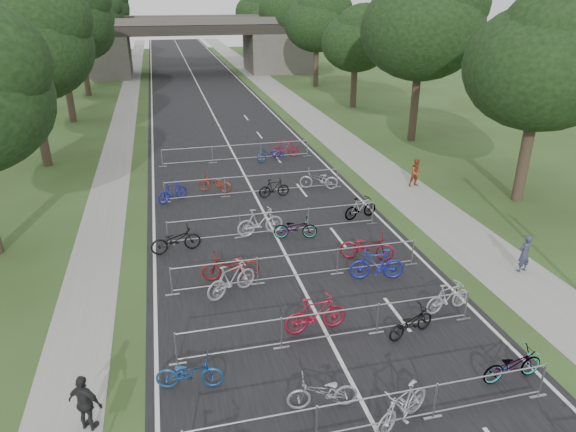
# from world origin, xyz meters

# --- Properties ---
(road) EXTENTS (11.00, 140.00, 0.01)m
(road) POSITION_xyz_m (0.00, 50.00, 0.01)
(road) COLOR black
(road) RESTS_ON ground
(sidewalk_right) EXTENTS (3.00, 140.00, 0.01)m
(sidewalk_right) POSITION_xyz_m (8.00, 50.00, 0.01)
(sidewalk_right) COLOR gray
(sidewalk_right) RESTS_ON ground
(sidewalk_left) EXTENTS (2.00, 140.00, 0.01)m
(sidewalk_left) POSITION_xyz_m (-7.50, 50.00, 0.01)
(sidewalk_left) COLOR gray
(sidewalk_left) RESTS_ON ground
(lane_markings) EXTENTS (0.12, 140.00, 0.00)m
(lane_markings) POSITION_xyz_m (0.00, 50.00, 0.00)
(lane_markings) COLOR silver
(lane_markings) RESTS_ON ground
(overpass_bridge) EXTENTS (31.00, 8.00, 7.05)m
(overpass_bridge) POSITION_xyz_m (0.00, 65.00, 3.53)
(overpass_bridge) COLOR #4E4B45
(overpass_bridge) RESTS_ON ground
(tree_right_0) EXTENTS (7.17, 7.17, 10.93)m
(tree_right_0) POSITION_xyz_m (13.11, 15.93, 6.92)
(tree_right_0) COLOR #33261C
(tree_right_0) RESTS_ON ground
(tree_left_1) EXTENTS (7.56, 7.56, 11.53)m
(tree_left_1) POSITION_xyz_m (-11.39, 27.93, 7.30)
(tree_left_1) COLOR #33261C
(tree_left_1) RESTS_ON ground
(tree_right_1) EXTENTS (8.18, 8.18, 12.47)m
(tree_right_1) POSITION_xyz_m (13.11, 27.93, 7.90)
(tree_right_1) COLOR #33261C
(tree_right_1) RESTS_ON ground
(tree_left_2) EXTENTS (8.40, 8.40, 12.81)m
(tree_left_2) POSITION_xyz_m (-11.39, 39.93, 8.12)
(tree_left_2) COLOR #33261C
(tree_left_2) RESTS_ON ground
(tree_right_2) EXTENTS (6.16, 6.16, 9.39)m
(tree_right_2) POSITION_xyz_m (13.11, 39.93, 5.95)
(tree_right_2) COLOR #33261C
(tree_right_2) RESTS_ON ground
(tree_left_3) EXTENTS (6.72, 6.72, 10.25)m
(tree_left_3) POSITION_xyz_m (-11.39, 51.93, 6.49)
(tree_left_3) COLOR #33261C
(tree_left_3) RESTS_ON ground
(tree_right_3) EXTENTS (7.17, 7.17, 10.93)m
(tree_right_3) POSITION_xyz_m (13.11, 51.93, 6.92)
(tree_right_3) COLOR #33261C
(tree_right_3) RESTS_ON ground
(tree_left_4) EXTENTS (7.56, 7.56, 11.53)m
(tree_left_4) POSITION_xyz_m (-11.39, 63.93, 7.30)
(tree_left_4) COLOR #33261C
(tree_left_4) RESTS_ON ground
(tree_right_4) EXTENTS (8.18, 8.18, 12.47)m
(tree_right_4) POSITION_xyz_m (13.11, 63.93, 7.90)
(tree_right_4) COLOR #33261C
(tree_right_4) RESTS_ON ground
(tree_left_5) EXTENTS (8.40, 8.40, 12.81)m
(tree_left_5) POSITION_xyz_m (-11.39, 75.93, 8.12)
(tree_left_5) COLOR #33261C
(tree_left_5) RESTS_ON ground
(tree_right_5) EXTENTS (6.16, 6.16, 9.39)m
(tree_right_5) POSITION_xyz_m (13.11, 75.93, 5.95)
(tree_right_5) COLOR #33261C
(tree_right_5) RESTS_ON ground
(tree_left_6) EXTENTS (6.72, 6.72, 10.25)m
(tree_left_6) POSITION_xyz_m (-11.39, 87.93, 6.49)
(tree_left_6) COLOR #33261C
(tree_left_6) RESTS_ON ground
(tree_right_6) EXTENTS (7.17, 7.17, 10.93)m
(tree_right_6) POSITION_xyz_m (13.11, 87.93, 6.92)
(tree_right_6) COLOR #33261C
(tree_right_6) RESTS_ON ground
(barrier_row_1) EXTENTS (9.70, 0.08, 1.10)m
(barrier_row_1) POSITION_xyz_m (0.00, 3.60, 0.55)
(barrier_row_1) COLOR #9C9FA4
(barrier_row_1) RESTS_ON ground
(barrier_row_2) EXTENTS (9.70, 0.08, 1.10)m
(barrier_row_2) POSITION_xyz_m (0.00, 7.20, 0.55)
(barrier_row_2) COLOR #9C9FA4
(barrier_row_2) RESTS_ON ground
(barrier_row_3) EXTENTS (9.70, 0.08, 1.10)m
(barrier_row_3) POSITION_xyz_m (0.00, 11.00, 0.55)
(barrier_row_3) COLOR #9C9FA4
(barrier_row_3) RESTS_ON ground
(barrier_row_4) EXTENTS (9.70, 0.08, 1.10)m
(barrier_row_4) POSITION_xyz_m (0.00, 15.00, 0.55)
(barrier_row_4) COLOR #9C9FA4
(barrier_row_4) RESTS_ON ground
(barrier_row_5) EXTENTS (9.70, 0.08, 1.10)m
(barrier_row_5) POSITION_xyz_m (0.00, 20.00, 0.55)
(barrier_row_5) COLOR #9C9FA4
(barrier_row_5) RESTS_ON ground
(barrier_row_6) EXTENTS (9.70, 0.08, 1.10)m
(barrier_row_6) POSITION_xyz_m (0.00, 26.00, 0.55)
(barrier_row_6) COLOR #9C9FA4
(barrier_row_6) RESTS_ON ground
(bike_5) EXTENTS (1.90, 0.85, 0.97)m
(bike_5) POSITION_xyz_m (-1.07, 4.61, 0.48)
(bike_5) COLOR #94949B
(bike_5) RESTS_ON ground
(bike_6) EXTENTS (1.97, 1.35, 1.16)m
(bike_6) POSITION_xyz_m (0.65, 3.60, 0.58)
(bike_6) COLOR #A5A5AD
(bike_6) RESTS_ON ground
(bike_7) EXTENTS (1.87, 0.74, 0.97)m
(bike_7) POSITION_xyz_m (4.30, 4.38, 0.48)
(bike_7) COLOR #9C9FA4
(bike_7) RESTS_ON ground
(bike_8) EXTENTS (1.91, 0.98, 0.96)m
(bike_8) POSITION_xyz_m (-4.30, 6.18, 0.48)
(bike_8) COLOR navy
(bike_8) RESTS_ON ground
(bike_9) EXTENTS (2.10, 0.73, 1.24)m
(bike_9) POSITION_xyz_m (-0.30, 7.78, 0.62)
(bike_9) COLOR maroon
(bike_9) RESTS_ON ground
(bike_10) EXTENTS (1.86, 1.12, 0.92)m
(bike_10) POSITION_xyz_m (2.50, 6.87, 0.46)
(bike_10) COLOR black
(bike_10) RESTS_ON ground
(bike_11) EXTENTS (1.82, 0.81, 1.06)m
(bike_11) POSITION_xyz_m (4.30, 7.80, 0.53)
(bike_11) COLOR #AEAEB6
(bike_11) RESTS_ON ground
(bike_12) EXTENTS (2.08, 1.45, 1.23)m
(bike_12) POSITION_xyz_m (-2.54, 10.53, 0.61)
(bike_12) COLOR #A5A5AD
(bike_12) RESTS_ON ground
(bike_13) EXTENTS (2.16, 0.87, 1.11)m
(bike_13) POSITION_xyz_m (-2.44, 11.60, 0.55)
(bike_13) COLOR maroon
(bike_13) RESTS_ON ground
(bike_14) EXTENTS (2.11, 0.98, 1.22)m
(bike_14) POSITION_xyz_m (2.83, 10.32, 0.61)
(bike_14) COLOR #1C249C
(bike_14) RESTS_ON ground
(bike_15) EXTENTS (2.27, 1.53, 1.13)m
(bike_15) POSITION_xyz_m (3.06, 11.85, 0.56)
(bike_15) COLOR maroon
(bike_15) RESTS_ON ground
(bike_16) EXTENTS (2.14, 1.04, 1.08)m
(bike_16) POSITION_xyz_m (-4.30, 14.33, 0.54)
(bike_16) COLOR black
(bike_16) RESTS_ON ground
(bike_17) EXTENTS (2.15, 0.84, 1.26)m
(bike_17) POSITION_xyz_m (-0.64, 15.06, 0.63)
(bike_17) COLOR #A6A7AD
(bike_17) RESTS_ON ground
(bike_18) EXTENTS (1.97, 1.05, 0.99)m
(bike_18) POSITION_xyz_m (0.78, 14.39, 0.49)
(bike_18) COLOR #9C9FA4
(bike_18) RESTS_ON ground
(bike_19) EXTENTS (1.82, 0.91, 1.05)m
(bike_19) POSITION_xyz_m (4.30, 15.73, 0.53)
(bike_19) COLOR #9C9FA4
(bike_19) RESTS_ON ground
(bike_20) EXTENTS (1.75, 1.37, 1.06)m
(bike_20) POSITION_xyz_m (-4.22, 20.02, 0.53)
(bike_20) COLOR #1B2096
(bike_20) RESTS_ON ground
(bike_21) EXTENTS (1.91, 1.41, 0.96)m
(bike_21) POSITION_xyz_m (-1.97, 20.89, 0.48)
(bike_21) COLOR maroon
(bike_21) RESTS_ON ground
(bike_22) EXTENTS (1.66, 0.55, 0.98)m
(bike_22) POSITION_xyz_m (0.93, 19.38, 0.49)
(bike_22) COLOR black
(bike_22) RESTS_ON ground
(bike_23) EXTENTS (2.20, 1.40, 1.09)m
(bike_23) POSITION_xyz_m (3.54, 19.98, 0.55)
(bike_23) COLOR gray
(bike_23) RESTS_ON ground
(bike_26) EXTENTS (1.98, 1.12, 0.98)m
(bike_26) POSITION_xyz_m (2.04, 25.42, 0.49)
(bike_26) COLOR navy
(bike_26) RESTS_ON ground
(bike_27) EXTENTS (1.89, 0.72, 1.11)m
(bike_27) POSITION_xyz_m (3.15, 26.17, 0.55)
(bike_27) COLOR maroon
(bike_27) RESTS_ON ground
(pedestrian_a) EXTENTS (0.62, 0.47, 1.52)m
(pedestrian_a) POSITION_xyz_m (8.46, 9.52, 0.76)
(pedestrian_a) COLOR #303148
(pedestrian_a) RESTS_ON ground
(pedestrian_b) EXTENTS (0.78, 0.63, 1.53)m
(pedestrian_b) POSITION_xyz_m (8.85, 19.12, 0.77)
(pedestrian_b) COLOR brown
(pedestrian_b) RESTS_ON ground
(pedestrian_c) EXTENTS (0.98, 0.79, 1.56)m
(pedestrian_c) POSITION_xyz_m (-6.80, 5.33, 0.78)
(pedestrian_c) COLOR black
(pedestrian_c) RESTS_ON ground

